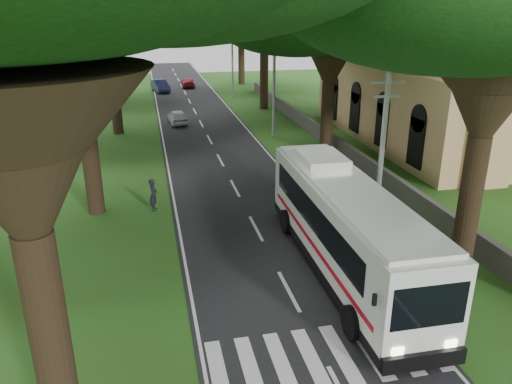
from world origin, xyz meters
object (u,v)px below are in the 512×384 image
(coach_bus, at_px, (345,225))
(distant_car_b, at_px, (160,86))
(pole_mid, at_px, (274,87))
(church, at_px, (440,81))
(distant_car_c, at_px, (188,83))
(pole_far, at_px, (232,62))
(pedestrian, at_px, (153,195))
(distant_car_a, at_px, (177,117))
(pole_near, at_px, (382,153))

(coach_bus, height_order, distant_car_b, coach_bus)
(pole_mid, bearing_deg, church, -19.81)
(pole_mid, xyz_separation_m, distant_car_c, (-4.70, 28.64, -3.55))
(pole_far, bearing_deg, pole_mid, -90.00)
(coach_bus, xyz_separation_m, pedestrian, (-7.63, 8.45, -1.18))
(pole_mid, distance_m, distant_car_a, 10.64)
(pole_near, distance_m, distant_car_a, 27.79)
(pole_far, relative_size, distant_car_c, 1.94)
(pole_far, height_order, coach_bus, pole_far)
(pedestrian, bearing_deg, distant_car_a, 3.69)
(pole_mid, height_order, distant_car_c, pole_mid)
(distant_car_a, bearing_deg, distant_car_c, -101.96)
(coach_bus, relative_size, distant_car_b, 2.90)
(pole_far, distance_m, distant_car_b, 10.74)
(coach_bus, height_order, pedestrian, coach_bus)
(distant_car_b, height_order, pedestrian, pedestrian)
(church, distance_m, pedestrian, 25.19)
(pole_mid, xyz_separation_m, distant_car_b, (-8.50, 25.61, -3.40))
(church, height_order, pedestrian, church)
(church, relative_size, pedestrian, 13.38)
(pole_near, distance_m, pole_far, 40.00)
(distant_car_a, height_order, distant_car_b, distant_car_b)
(coach_bus, relative_size, distant_car_c, 3.18)
(distant_car_a, bearing_deg, pole_mid, 135.48)
(pole_mid, xyz_separation_m, pedestrian, (-10.43, -14.39, -3.28))
(pole_near, xyz_separation_m, distant_car_b, (-8.50, 45.61, -3.40))
(distant_car_c, bearing_deg, pole_near, 96.63)
(pole_far, height_order, distant_car_a, pole_far)
(pole_mid, xyz_separation_m, coach_bus, (-2.80, -22.84, -2.10))
(distant_car_b, bearing_deg, pole_mid, -83.42)
(pole_near, relative_size, pole_mid, 1.00)
(church, bearing_deg, pedestrian, -156.44)
(distant_car_c, bearing_deg, coach_bus, 93.22)
(church, distance_m, pole_near, 19.88)
(coach_bus, bearing_deg, distant_car_a, 100.03)
(church, relative_size, pole_mid, 3.00)
(distant_car_b, relative_size, pedestrian, 2.52)
(distant_car_a, bearing_deg, pole_far, -123.90)
(distant_car_a, bearing_deg, church, 147.05)
(pole_far, xyz_separation_m, distant_car_c, (-4.70, 8.64, -3.55))
(coach_bus, relative_size, distant_car_a, 3.40)
(church, distance_m, distant_car_a, 23.21)
(pole_mid, bearing_deg, distant_car_b, 108.36)
(church, height_order, pole_far, church)
(pole_far, distance_m, distant_car_c, 10.45)
(coach_bus, distance_m, pedestrian, 11.44)
(distant_car_b, distance_m, pedestrian, 40.05)
(pole_mid, distance_m, pedestrian, 18.08)
(church, xyz_separation_m, distant_car_b, (-20.86, 30.06, -4.13))
(distant_car_b, xyz_separation_m, pedestrian, (-1.93, -40.00, 0.12))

